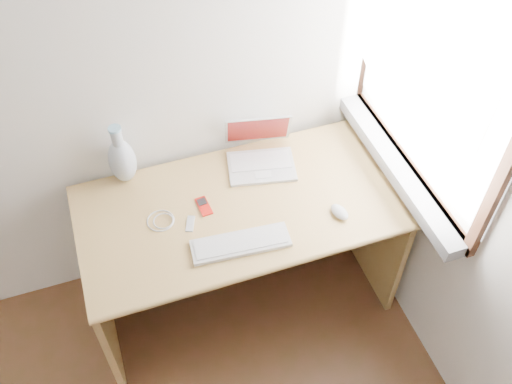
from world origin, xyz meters
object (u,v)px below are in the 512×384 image
object	(u,v)px
desk	(235,221)
laptop	(259,154)
vase	(122,159)
external_keyboard	(241,243)

from	to	relation	value
desk	laptop	size ratio (longest dim) A/B	4.12
desk	vase	distance (m)	0.57
laptop	vase	size ratio (longest dim) A/B	1.11
laptop	vase	xyz separation A→B (m)	(-0.57, 0.09, 0.07)
laptop	vase	distance (m)	0.58
desk	laptop	world-z (taller)	laptop
laptop	external_keyboard	bearing A→B (deg)	-105.79
laptop	desk	bearing A→B (deg)	-127.52
laptop	external_keyboard	world-z (taller)	laptop
desk	vase	size ratio (longest dim) A/B	4.57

